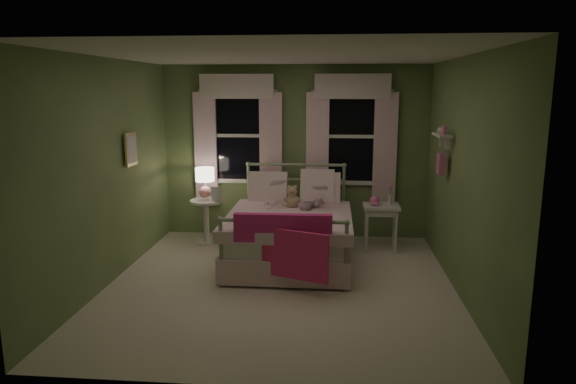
# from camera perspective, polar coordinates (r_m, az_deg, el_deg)

# --- Properties ---
(room_shell) EXTENTS (4.20, 4.20, 4.20)m
(room_shell) POSITION_cam_1_polar(r_m,az_deg,el_deg) (5.73, -0.89, 1.89)
(room_shell) COLOR #F0E4D0
(room_shell) RESTS_ON ground
(bed) EXTENTS (1.58, 2.04, 1.18)m
(bed) POSITION_cam_1_polar(r_m,az_deg,el_deg) (6.78, 0.30, -4.61)
(bed) COLOR white
(bed) RESTS_ON ground
(pink_throw) EXTENTS (1.10, 0.43, 0.71)m
(pink_throw) POSITION_cam_1_polar(r_m,az_deg,el_deg) (5.75, -0.60, -5.15)
(pink_throw) COLOR #D4297D
(pink_throw) RESTS_ON bed
(child_left) EXTENTS (0.26, 0.18, 0.69)m
(child_left) POSITION_cam_1_polar(r_m,az_deg,el_deg) (7.10, -1.70, 0.61)
(child_left) COLOR #F7D1DD
(child_left) RESTS_ON bed
(child_right) EXTENTS (0.46, 0.40, 0.79)m
(child_right) POSITION_cam_1_polar(r_m,az_deg,el_deg) (7.05, 2.82, 0.91)
(child_right) COLOR #F7D1DD
(child_right) RESTS_ON bed
(book_left) EXTENTS (0.23, 0.17, 0.26)m
(book_left) POSITION_cam_1_polar(r_m,az_deg,el_deg) (6.85, -1.95, 0.59)
(book_left) COLOR beige
(book_left) RESTS_ON child_left
(book_right) EXTENTS (0.21, 0.13, 0.26)m
(book_right) POSITION_cam_1_polar(r_m,az_deg,el_deg) (6.81, 2.73, 0.16)
(book_right) COLOR beige
(book_right) RESTS_ON child_right
(teddy_bear) EXTENTS (0.23, 0.19, 0.32)m
(teddy_bear) POSITION_cam_1_polar(r_m,az_deg,el_deg) (6.95, 0.45, -0.68)
(teddy_bear) COLOR tan
(teddy_bear) RESTS_ON bed
(nightstand_left) EXTENTS (0.46, 0.46, 0.65)m
(nightstand_left) POSITION_cam_1_polar(r_m,az_deg,el_deg) (7.64, -9.08, -2.58)
(nightstand_left) COLOR white
(nightstand_left) RESTS_ON ground
(table_lamp) EXTENTS (0.27, 0.27, 0.45)m
(table_lamp) POSITION_cam_1_polar(r_m,az_deg,el_deg) (7.53, -9.21, 1.38)
(table_lamp) COLOR pink
(table_lamp) RESTS_ON nightstand_left
(book_nightstand) EXTENTS (0.19, 0.24, 0.02)m
(book_nightstand) POSITION_cam_1_polar(r_m,az_deg,el_deg) (7.49, -8.55, -0.97)
(book_nightstand) COLOR beige
(book_nightstand) RESTS_ON nightstand_left
(nightstand_right) EXTENTS (0.50, 0.40, 0.64)m
(nightstand_right) POSITION_cam_1_polar(r_m,az_deg,el_deg) (7.31, 10.32, -2.20)
(nightstand_right) COLOR white
(nightstand_right) RESTS_ON ground
(pink_toy) EXTENTS (0.14, 0.19, 0.14)m
(pink_toy) POSITION_cam_1_polar(r_m,az_deg,el_deg) (7.26, 9.58, -0.98)
(pink_toy) COLOR pink
(pink_toy) RESTS_ON nightstand_right
(bud_vase) EXTENTS (0.06, 0.06, 0.28)m
(bud_vase) POSITION_cam_1_polar(r_m,az_deg,el_deg) (7.32, 11.28, -0.30)
(bud_vase) COLOR white
(bud_vase) RESTS_ON nightstand_right
(window_left) EXTENTS (1.34, 0.13, 1.96)m
(window_left) POSITION_cam_1_polar(r_m,az_deg,el_deg) (7.81, -5.59, 6.77)
(window_left) COLOR black
(window_left) RESTS_ON room_shell
(window_right) EXTENTS (1.34, 0.13, 1.96)m
(window_right) POSITION_cam_1_polar(r_m,az_deg,el_deg) (7.68, 7.06, 6.66)
(window_right) COLOR black
(window_right) RESTS_ON room_shell
(wall_shelf) EXTENTS (0.15, 0.50, 0.60)m
(wall_shelf) POSITION_cam_1_polar(r_m,az_deg,el_deg) (6.50, 16.72, 4.53)
(wall_shelf) COLOR white
(wall_shelf) RESTS_ON room_shell
(framed_picture) EXTENTS (0.03, 0.32, 0.42)m
(framed_picture) POSITION_cam_1_polar(r_m,az_deg,el_deg) (6.76, -17.04, 4.56)
(framed_picture) COLOR beige
(framed_picture) RESTS_ON room_shell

